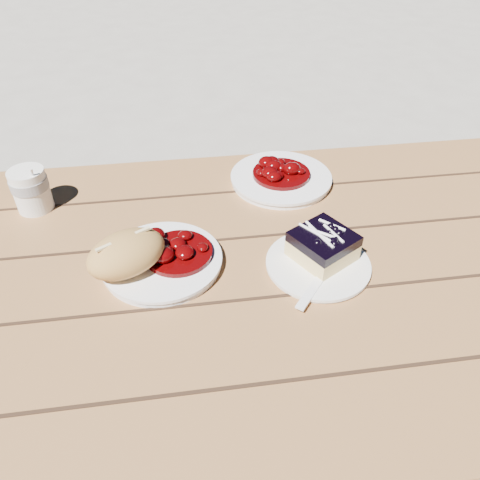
{
  "coord_description": "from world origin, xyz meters",
  "views": [
    {
      "loc": [
        0.2,
        -0.6,
        1.31
      ],
      "look_at": [
        0.29,
        0.0,
        0.81
      ],
      "focal_mm": 35.0,
      "sensor_mm": 36.0,
      "label": 1
    }
  ],
  "objects": [
    {
      "name": "goulash_stew",
      "position": [
        0.18,
        0.03,
        0.79
      ],
      "size": [
        0.12,
        0.12,
        0.04
      ],
      "primitive_type": null,
      "color": "#490203",
      "rests_on": "main_plate"
    },
    {
      "name": "second_plate",
      "position": [
        0.42,
        0.27,
        0.76
      ],
      "size": [
        0.22,
        0.22,
        0.02
      ],
      "primitive_type": "cylinder",
      "color": "white",
      "rests_on": "picnic_table"
    },
    {
      "name": "dessert_plate",
      "position": [
        0.42,
        -0.02,
        0.76
      ],
      "size": [
        0.18,
        0.18,
        0.01
      ],
      "primitive_type": "cylinder",
      "color": "white",
      "rests_on": "picnic_table"
    },
    {
      "name": "fork_dessert",
      "position": [
        0.4,
        -0.07,
        0.76
      ],
      "size": [
        0.12,
        0.14,
        0.0
      ],
      "primitive_type": null,
      "rotation": [
        0.0,
        0.0,
        -0.68
      ],
      "color": "white",
      "rests_on": "dessert_plate"
    },
    {
      "name": "main_plate",
      "position": [
        0.15,
        0.02,
        0.76
      ],
      "size": [
        0.21,
        0.21,
        0.02
      ],
      "primitive_type": "cylinder",
      "color": "white",
      "rests_on": "picnic_table"
    },
    {
      "name": "blueberry_cake",
      "position": [
        0.43,
        -0.0,
        0.79
      ],
      "size": [
        0.13,
        0.13,
        0.05
      ],
      "rotation": [
        0.0,
        0.0,
        0.53
      ],
      "color": "#E8CB7E",
      "rests_on": "dessert_plate"
    },
    {
      "name": "picnic_table",
      "position": [
        0.0,
        -0.0,
        0.59
      ],
      "size": [
        2.0,
        1.55,
        0.75
      ],
      "color": "brown",
      "rests_on": "ground"
    },
    {
      "name": "bread_roll",
      "position": [
        0.1,
        0.0,
        0.8
      ],
      "size": [
        0.16,
        0.15,
        0.07
      ],
      "primitive_type": "ellipsoid",
      "rotation": [
        0.0,
        0.0,
        0.53
      ],
      "color": "#BB8B48",
      "rests_on": "main_plate"
    },
    {
      "name": "coffee_cup",
      "position": [
        -0.1,
        0.24,
        0.79
      ],
      "size": [
        0.07,
        0.07,
        0.09
      ],
      "primitive_type": "cylinder",
      "color": "white",
      "rests_on": "picnic_table"
    },
    {
      "name": "second_stew",
      "position": [
        0.42,
        0.27,
        0.79
      ],
      "size": [
        0.13,
        0.13,
        0.04
      ],
      "primitive_type": null,
      "color": "#490203",
      "rests_on": "second_plate"
    },
    {
      "name": "ground",
      "position": [
        0.0,
        0.0,
        0.0
      ],
      "size": [
        60.0,
        60.0,
        0.0
      ],
      "primitive_type": "plane",
      "color": "#9E998F",
      "rests_on": "ground"
    }
  ]
}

